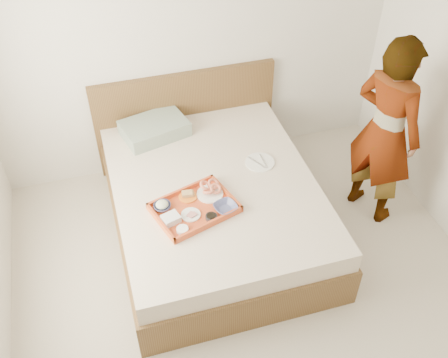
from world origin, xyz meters
TOP-DOWN VIEW (x-y plane):
  - ground at (0.00, 0.00)m, footprint 3.50×4.00m
  - wall_back at (0.00, 2.00)m, footprint 3.50×0.01m
  - bed at (-0.10, 1.00)m, footprint 1.65×2.00m
  - headboard at (-0.10, 1.97)m, footprint 1.65×0.06m
  - pillow at (-0.42, 1.74)m, footprint 0.61×0.48m
  - tray at (-0.31, 0.76)m, footprint 0.68×0.58m
  - prawn_plate at (-0.17, 0.87)m, footprint 0.25×0.25m
  - navy_bowl_big at (-0.10, 0.69)m, footprint 0.21×0.21m
  - sauce_dish at (-0.22, 0.63)m, footprint 0.11×0.11m
  - meat_plate at (-0.36, 0.70)m, footprint 0.18×0.18m
  - bread_plate at (-0.33, 0.89)m, footprint 0.18×0.18m
  - salad_bowl at (-0.54, 0.83)m, footprint 0.16×0.16m
  - plastic_tub at (-0.51, 0.68)m, footprint 0.15×0.13m
  - cheese_round at (-0.45, 0.57)m, footprint 0.11×0.11m
  - dinner_plate at (0.33, 1.13)m, footprint 0.28×0.28m
  - person at (1.26, 0.88)m, footprint 0.60×0.71m

SIDE VIEW (x-z plane):
  - ground at x=0.00m, z-range -0.01..0.01m
  - bed at x=-0.10m, z-range 0.00..0.53m
  - headboard at x=-0.10m, z-range 0.00..0.95m
  - dinner_plate at x=0.33m, z-range 0.53..0.54m
  - meat_plate at x=-0.36m, z-range 0.55..0.56m
  - bread_plate at x=-0.33m, z-range 0.55..0.56m
  - prawn_plate at x=-0.17m, z-range 0.55..0.56m
  - tray at x=-0.31m, z-range 0.53..0.58m
  - cheese_round at x=-0.45m, z-range 0.55..0.58m
  - sauce_dish at x=-0.22m, z-range 0.55..0.58m
  - salad_bowl at x=-0.54m, z-range 0.55..0.59m
  - navy_bowl_big at x=-0.10m, z-range 0.55..0.59m
  - plastic_tub at x=-0.51m, z-range 0.55..0.60m
  - pillow at x=-0.42m, z-range 0.53..0.66m
  - person at x=1.26m, z-range 0.00..1.64m
  - wall_back at x=0.00m, z-range 0.00..2.60m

